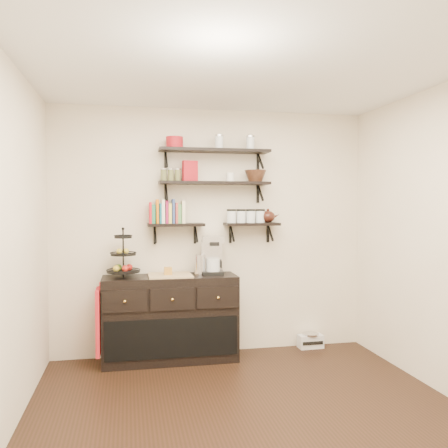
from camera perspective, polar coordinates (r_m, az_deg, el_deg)
floor at (r=3.93m, az=3.48°, el=-22.46°), size 3.50×3.50×0.00m
ceiling at (r=3.72m, az=3.59°, el=18.74°), size 3.50×3.50×0.02m
back_wall at (r=5.29m, az=-1.40°, el=-0.91°), size 3.50×0.02×2.70m
left_wall at (r=3.56m, az=-24.87°, el=-2.69°), size 0.02×3.50×2.70m
shelf_top at (r=5.18m, az=-1.15°, el=8.78°), size 1.20×0.27×0.23m
shelf_mid at (r=5.16m, az=-1.15°, el=4.92°), size 1.20×0.27×0.23m
shelf_low_left at (r=5.11m, az=-5.81°, el=-0.16°), size 0.60×0.25×0.23m
shelf_low_right at (r=5.26m, az=3.34°, el=-0.08°), size 0.60×0.25×0.23m
cookbooks at (r=5.10m, az=-6.55°, el=1.38°), size 0.40×0.15×0.26m
glass_canisters at (r=5.24m, az=2.66°, el=0.86°), size 0.43×0.10×0.13m
sideboard at (r=5.12m, az=-6.48°, el=-11.19°), size 1.40×0.50×0.92m
fruit_stand at (r=5.00m, az=-11.99°, el=-4.37°), size 0.33×0.33×0.49m
candle at (r=5.03m, az=-6.76°, el=-5.61°), size 0.08×0.08×0.08m
coffee_maker at (r=5.10m, az=-1.42°, el=-3.88°), size 0.24×0.24×0.41m
thermal_carafe at (r=5.04m, az=-2.91°, el=-4.96°), size 0.11×0.11×0.22m
apron at (r=5.01m, az=-14.89°, el=-11.28°), size 0.04×0.29×0.67m
radio at (r=5.70m, az=10.36°, el=-13.63°), size 0.29×0.19×0.17m
recipe_box at (r=5.12m, az=-4.11°, el=6.37°), size 0.17×0.09×0.22m
walnut_bowl at (r=5.26m, az=3.80°, el=5.77°), size 0.24×0.24×0.13m
ramekins at (r=5.19m, az=0.75°, el=5.63°), size 0.09×0.09×0.10m
teapot at (r=5.31m, az=5.31°, el=1.02°), size 0.22×0.17×0.16m
red_pot at (r=5.13m, az=-5.97°, el=9.72°), size 0.18×0.18×0.12m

